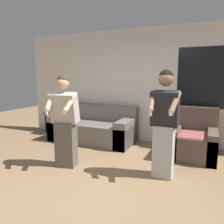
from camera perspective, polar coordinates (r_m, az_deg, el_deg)
ground_plane at (r=3.17m, az=-6.09°, el=-20.90°), size 14.00×14.00×0.00m
wall_back at (r=5.31m, az=9.02°, el=6.71°), size 6.69×0.07×2.70m
couch at (r=5.43m, az=-4.86°, el=-4.32°), size 2.04×0.95×0.87m
armchair at (r=4.68m, az=20.46°, el=-7.06°), size 0.87×0.95×0.96m
side_table at (r=6.27m, az=-14.63°, el=-0.77°), size 0.41×0.50×0.76m
person_left at (r=3.87m, az=-12.23°, el=-2.58°), size 0.51×0.55×1.62m
person_right at (r=3.46m, az=13.49°, el=-3.05°), size 0.48×0.48×1.69m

